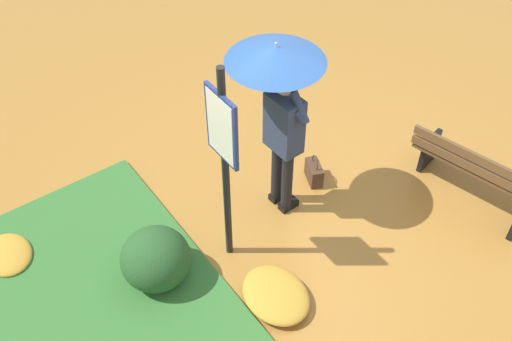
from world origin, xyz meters
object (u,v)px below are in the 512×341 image
Objects in this scene: park_bench at (475,172)px; person_with_umbrella at (279,89)px; info_sign_post at (223,149)px; handbag at (314,172)px.

person_with_umbrella is at bearing 55.26° from park_bench.
handbag is (0.28, -1.39, -1.32)m from info_sign_post.
park_bench is (-1.24, -1.78, -1.15)m from person_with_umbrella.
park_bench reaches higher than handbag.
handbag is 1.76m from park_bench.
person_with_umbrella is 0.89m from info_sign_post.
person_with_umbrella reaches higher than park_bench.
info_sign_post is 1.62× the size of park_bench.
park_bench is at bearing -109.94° from info_sign_post.
info_sign_post is 1.94m from handbag.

